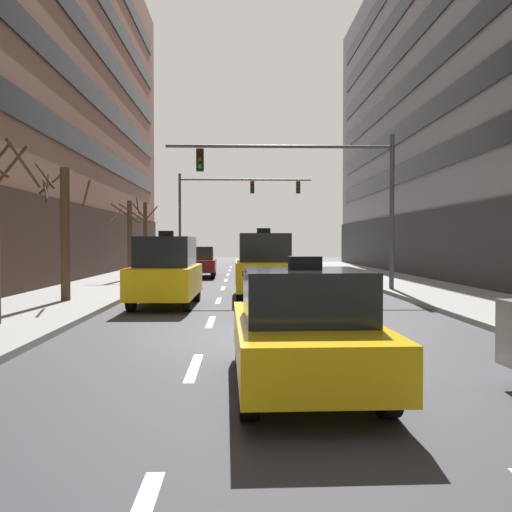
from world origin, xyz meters
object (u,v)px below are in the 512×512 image
street_tree_1 (145,235)px  street_tree_2 (64,230)px  taxi_driving_0 (303,330)px  street_tree_3 (129,237)px  taxi_driving_3 (166,272)px  traffic_signal_0 (321,181)px  car_driving_1 (199,262)px  taxi_driving_2 (264,266)px  traffic_signal_1 (226,200)px

street_tree_1 → street_tree_2: (-0.01, -14.80, 0.00)m
street_tree_2 → taxi_driving_0: bearing=-58.6°
street_tree_1 → street_tree_3: size_ratio=1.14×
taxi_driving_0 → street_tree_1: 25.78m
taxi_driving_3 → traffic_signal_0: traffic_signal_0 is taller
car_driving_1 → traffic_signal_0: bearing=-60.9°
taxi_driving_2 → taxi_driving_3: bearing=-142.3°
street_tree_1 → traffic_signal_1: bearing=59.2°
car_driving_1 → taxi_driving_3: (0.05, -14.11, 0.21)m
taxi_driving_2 → street_tree_2: street_tree_2 is taller
car_driving_1 → traffic_signal_1: (1.28, 8.46, 4.04)m
street_tree_2 → street_tree_3: street_tree_2 is taller
traffic_signal_0 → street_tree_1: (-8.44, 10.73, -1.93)m
traffic_signal_0 → traffic_signal_1: size_ratio=0.94×
car_driving_1 → street_tree_1: size_ratio=1.04×
traffic_signal_0 → taxi_driving_0: bearing=-99.0°
car_driving_1 → street_tree_1: bearing=160.3°
taxi_driving_2 → traffic_signal_1: traffic_signal_1 is taller
street_tree_2 → traffic_signal_1: bearing=78.8°
taxi_driving_3 → street_tree_2: bearing=172.6°
taxi_driving_2 → traffic_signal_1: bearing=95.1°
street_tree_3 → car_driving_1: bearing=48.4°
taxi_driving_0 → street_tree_2: 12.02m
taxi_driving_0 → street_tree_2: (-6.20, 10.18, 1.53)m
taxi_driving_3 → traffic_signal_1: size_ratio=0.47×
traffic_signal_0 → street_tree_2: size_ratio=2.07×
traffic_signal_0 → traffic_signal_1: traffic_signal_1 is taller
taxi_driving_2 → traffic_signal_0: size_ratio=0.53×
car_driving_1 → street_tree_2: size_ratio=1.08×
taxi_driving_3 → traffic_signal_0: bearing=40.2°
taxi_driving_0 → street_tree_1: size_ratio=0.98×
street_tree_1 → traffic_signal_0: bearing=-51.8°
taxi_driving_0 → traffic_signal_0: 14.83m
street_tree_1 → street_tree_3: bearing=-90.1°
taxi_driving_3 → car_driving_1: bearing=90.2°
traffic_signal_1 → street_tree_1: size_ratio=2.13×
taxi_driving_2 → street_tree_1: (-6.18, 12.87, 1.20)m
traffic_signal_1 → traffic_signal_0: bearing=-77.3°
taxi_driving_0 → taxi_driving_2: bearing=90.1°
car_driving_1 → taxi_driving_3: size_ratio=1.04×
taxi_driving_0 → taxi_driving_2: 12.11m
taxi_driving_0 → car_driving_1: 24.07m
car_driving_1 → street_tree_2: 14.12m
taxi_driving_0 → traffic_signal_1: 32.64m
taxi_driving_0 → street_tree_1: street_tree_1 is taller
taxi_driving_0 → taxi_driving_3: bearing=107.3°
street_tree_1 → taxi_driving_0: bearing=-76.1°
car_driving_1 → taxi_driving_2: 12.17m
traffic_signal_0 → street_tree_1: traffic_signal_0 is taller
taxi_driving_3 → street_tree_3: bearing=106.5°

